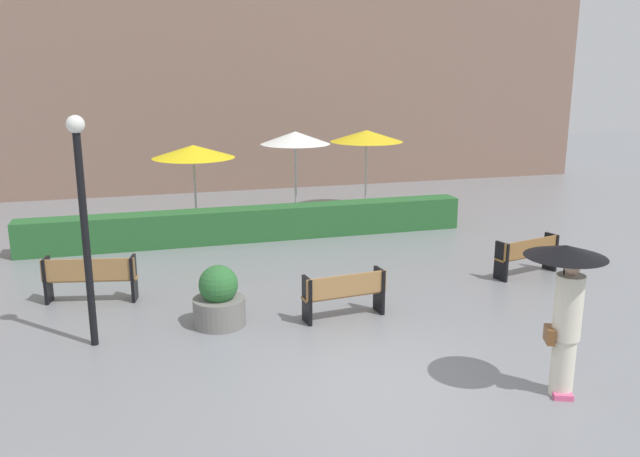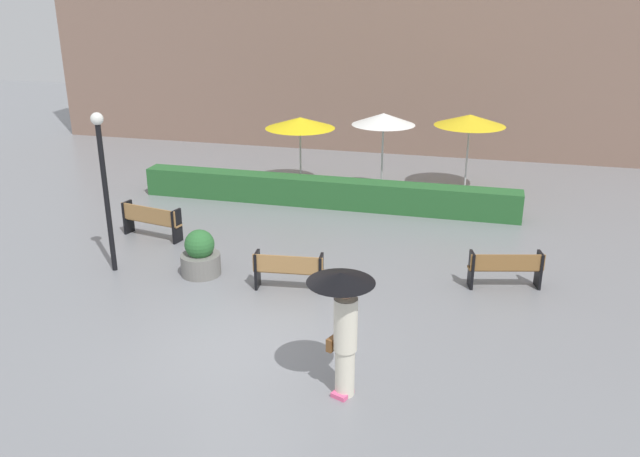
# 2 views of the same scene
# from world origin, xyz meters

# --- Properties ---
(ground_plane) EXTENTS (60.00, 60.00, 0.00)m
(ground_plane) POSITION_xyz_m (0.00, 0.00, 0.00)
(ground_plane) COLOR gray
(bench_far_left) EXTENTS (1.77, 0.69, 0.89)m
(bench_far_left) POSITION_xyz_m (-4.32, 4.64, 0.52)
(bench_far_left) COLOR #9E7242
(bench_far_left) RESTS_ON ground
(bench_mid_center) EXTENTS (1.56, 0.53, 0.84)m
(bench_mid_center) POSITION_xyz_m (0.11, 2.52, 0.49)
(bench_mid_center) COLOR #9E7242
(bench_mid_center) RESTS_ON ground
(bench_far_right) EXTENTS (1.63, 0.73, 0.83)m
(bench_far_right) POSITION_xyz_m (4.69, 3.81, 0.49)
(bench_far_right) COLOR olive
(bench_far_right) RESTS_ON ground
(pedestrian_with_umbrella) EXTENTS (1.08, 1.08, 2.14)m
(pedestrian_with_umbrella) POSITION_xyz_m (2.08, -0.97, 1.44)
(pedestrian_with_umbrella) COLOR silver
(pedestrian_with_umbrella) RESTS_ON ground
(planter_pot) EXTENTS (0.91, 0.91, 1.09)m
(planter_pot) POSITION_xyz_m (-2.10, 2.81, 0.46)
(planter_pot) COLOR slate
(planter_pot) RESTS_ON ground
(lamp_post) EXTENTS (0.28, 0.28, 3.72)m
(lamp_post) POSITION_xyz_m (-4.18, 2.53, 2.29)
(lamp_post) COLOR black
(lamp_post) RESTS_ON ground
(patio_umbrella_yellow) EXTENTS (2.26, 2.26, 2.32)m
(patio_umbrella_yellow) POSITION_xyz_m (-1.79, 10.12, 2.14)
(patio_umbrella_yellow) COLOR silver
(patio_umbrella_yellow) RESTS_ON ground
(patio_umbrella_white) EXTENTS (1.94, 1.94, 2.66)m
(patio_umbrella_white) POSITION_xyz_m (0.97, 9.69, 2.48)
(patio_umbrella_white) COLOR silver
(patio_umbrella_white) RESTS_ON ground
(patio_umbrella_yellow_far) EXTENTS (2.23, 2.23, 2.52)m
(patio_umbrella_yellow_far) POSITION_xyz_m (3.51, 10.90, 2.34)
(patio_umbrella_yellow_far) COLOR silver
(patio_umbrella_yellow_far) RESTS_ON ground
(hedge_strip) EXTENTS (11.49, 0.70, 0.85)m
(hedge_strip) POSITION_xyz_m (-0.53, 8.40, 0.42)
(hedge_strip) COLOR #28602D
(hedge_strip) RESTS_ON ground
(building_facade) EXTENTS (28.00, 1.20, 9.87)m
(building_facade) POSITION_xyz_m (0.00, 16.00, 4.93)
(building_facade) COLOR #846656
(building_facade) RESTS_ON ground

